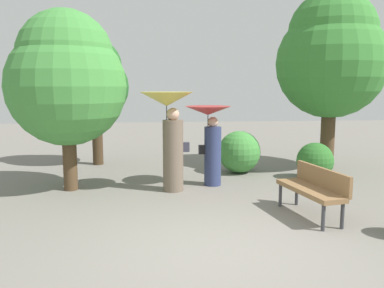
{
  "coord_description": "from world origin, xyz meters",
  "views": [
    {
      "loc": [
        -0.94,
        -5.14,
        2.19
      ],
      "look_at": [
        0.0,
        3.7,
        0.92
      ],
      "focal_mm": 37.73,
      "sensor_mm": 36.0,
      "label": 1
    }
  ],
  "objects": [
    {
      "name": "ground_plane",
      "position": [
        0.0,
        0.0,
        0.0
      ],
      "size": [
        40.0,
        40.0,
        0.0
      ],
      "primitive_type": "plane",
      "color": "slate"
    },
    {
      "name": "person_left",
      "position": [
        -0.52,
        3.2,
        1.42
      ],
      "size": [
        1.1,
        1.1,
        2.08
      ],
      "rotation": [
        0.0,
        0.0,
        1.64
      ],
      "color": "#6B5B4C",
      "rests_on": "ground"
    },
    {
      "name": "person_right",
      "position": [
        0.4,
        3.6,
        1.19
      ],
      "size": [
        1.01,
        1.01,
        1.77
      ],
      "rotation": [
        0.0,
        0.0,
        1.64
      ],
      "color": "navy",
      "rests_on": "ground"
    },
    {
      "name": "park_bench",
      "position": [
        1.81,
        1.24,
        0.51
      ],
      "size": [
        0.75,
        1.56,
        0.83
      ],
      "rotation": [
        0.0,
        0.0,
        -1.39
      ],
      "color": "#38383D",
      "rests_on": "ground"
    },
    {
      "name": "tree_near_left",
      "position": [
        -2.4,
        6.35,
        2.36
      ],
      "size": [
        1.82,
        1.82,
        3.49
      ],
      "color": "#42301E",
      "rests_on": "ground"
    },
    {
      "name": "tree_near_right",
      "position": [
        3.83,
        5.19,
        3.03
      ],
      "size": [
        2.86,
        2.86,
        4.68
      ],
      "color": "#4C3823",
      "rests_on": "ground"
    },
    {
      "name": "tree_mid_left",
      "position": [
        -2.63,
        3.5,
        2.38
      ],
      "size": [
        2.45,
        2.45,
        3.76
      ],
      "color": "#4C3823",
      "rests_on": "ground"
    },
    {
      "name": "bush_path_left",
      "position": [
        1.34,
        4.84,
        0.54
      ],
      "size": [
        1.08,
        1.08,
        1.08
      ],
      "primitive_type": "sphere",
      "color": "#428C3D",
      "rests_on": "ground"
    },
    {
      "name": "bush_path_right",
      "position": [
        2.98,
        3.95,
        0.44
      ],
      "size": [
        0.87,
        0.87,
        0.87
      ],
      "primitive_type": "sphere",
      "color": "#2D6B28",
      "rests_on": "ground"
    }
  ]
}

